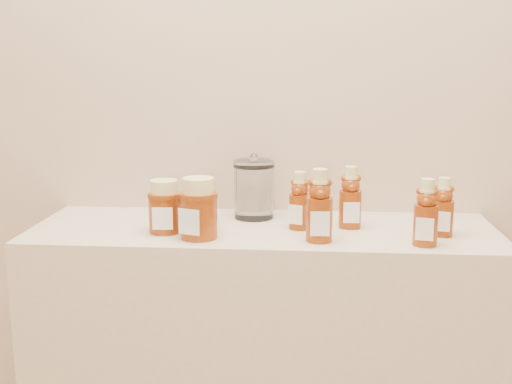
# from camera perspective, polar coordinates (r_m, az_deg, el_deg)

# --- Properties ---
(wall_back) EXTENTS (3.50, 0.02, 2.70)m
(wall_back) POSITION_cam_1_polar(r_m,az_deg,el_deg) (1.81, 1.14, 12.42)
(wall_back) COLOR tan
(wall_back) RESTS_ON ground
(bear_bottle_back_left) EXTENTS (0.07, 0.07, 0.17)m
(bear_bottle_back_left) POSITION_cam_1_polar(r_m,az_deg,el_deg) (1.64, 3.90, -0.42)
(bear_bottle_back_left) COLOR #6B2508
(bear_bottle_back_left) RESTS_ON display_table
(bear_bottle_back_mid) EXTENTS (0.07, 0.07, 0.18)m
(bear_bottle_back_mid) POSITION_cam_1_polar(r_m,az_deg,el_deg) (1.66, 8.39, -0.11)
(bear_bottle_back_mid) COLOR #6B2508
(bear_bottle_back_mid) RESTS_ON display_table
(bear_bottle_back_right) EXTENTS (0.07, 0.07, 0.16)m
(bear_bottle_back_right) POSITION_cam_1_polar(r_m,az_deg,el_deg) (1.64, 16.32, -0.95)
(bear_bottle_back_right) COLOR #6B2508
(bear_bottle_back_right) RESTS_ON display_table
(bear_bottle_front_left) EXTENTS (0.07, 0.07, 0.20)m
(bear_bottle_front_left) POSITION_cam_1_polar(r_m,az_deg,el_deg) (1.53, 5.68, -0.76)
(bear_bottle_front_left) COLOR #6B2508
(bear_bottle_front_left) RESTS_ON display_table
(bear_bottle_front_right) EXTENTS (0.07, 0.07, 0.18)m
(bear_bottle_front_right) POSITION_cam_1_polar(r_m,az_deg,el_deg) (1.54, 14.91, -1.38)
(bear_bottle_front_right) COLOR #6B2508
(bear_bottle_front_right) RESTS_ON display_table
(honey_jar_left) EXTENTS (0.09, 0.09, 0.13)m
(honey_jar_left) POSITION_cam_1_polar(r_m,az_deg,el_deg) (1.62, -8.12, -1.27)
(honey_jar_left) COLOR #6B2508
(honey_jar_left) RESTS_ON display_table
(honey_jar_back) EXTENTS (0.09, 0.09, 0.12)m
(honey_jar_back) POSITION_cam_1_polar(r_m,az_deg,el_deg) (1.67, -5.01, -1.02)
(honey_jar_back) COLOR #6B2508
(honey_jar_back) RESTS_ON display_table
(honey_jar_front) EXTENTS (0.12, 0.12, 0.15)m
(honey_jar_front) POSITION_cam_1_polar(r_m,az_deg,el_deg) (1.56, -5.12, -1.44)
(honey_jar_front) COLOR #6B2508
(honey_jar_front) RESTS_ON display_table
(glass_canister) EXTENTS (0.14, 0.14, 0.17)m
(glass_canister) POSITION_cam_1_polar(r_m,az_deg,el_deg) (1.75, -0.20, 0.47)
(glass_canister) COLOR white
(glass_canister) RESTS_ON display_table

